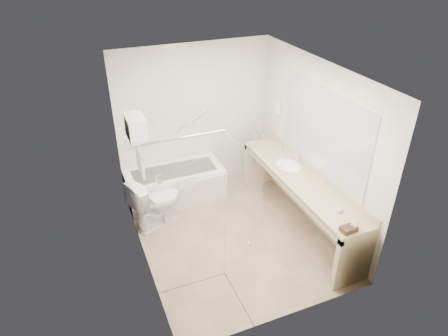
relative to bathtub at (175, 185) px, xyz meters
name	(u,v)px	position (x,y,z in m)	size (l,w,h in m)	color
floor	(232,234)	(0.50, -1.24, -0.28)	(3.20, 3.20, 0.00)	#9E8261
ceiling	(234,71)	(0.50, -1.24, 2.22)	(2.60, 3.20, 0.10)	white
wall_back	(194,119)	(0.50, 0.36, 0.97)	(2.60, 0.10, 2.50)	beige
wall_front	(294,234)	(0.50, -2.84, 0.97)	(2.60, 0.10, 2.50)	beige
wall_left	(136,182)	(-0.80, -1.24, 0.97)	(0.10, 3.20, 2.50)	beige
wall_right	(314,146)	(1.80, -1.24, 0.97)	(0.10, 3.20, 2.50)	beige
bathtub	(175,185)	(0.00, 0.00, 0.00)	(1.60, 0.73, 0.59)	white
grab_bar_short	(140,145)	(-0.45, 0.32, 0.67)	(0.03, 0.03, 0.40)	silver
grab_bar_long	(192,120)	(0.45, 0.32, 0.97)	(0.03, 0.03, 0.60)	silver
shower_enclosure	(214,224)	(-0.13, -2.16, 0.79)	(0.96, 0.91, 2.11)	silver
towel_shelf	(137,132)	(-0.67, -0.89, 1.48)	(0.24, 0.55, 0.81)	silver
vanity_counter	(300,190)	(1.52, -1.39, 0.36)	(0.55, 2.70, 0.95)	tan
sink	(289,166)	(1.55, -0.99, 0.54)	(0.40, 0.52, 0.14)	white
faucet	(297,158)	(1.70, -0.99, 0.65)	(0.03, 0.03, 0.14)	silver
mirror	(322,131)	(1.79, -1.39, 1.27)	(0.02, 2.00, 1.20)	#B2B6BF
hairdryer_unit	(277,108)	(1.75, -0.19, 1.17)	(0.08, 0.10, 0.18)	silver
toilet	(156,202)	(-0.45, -0.54, 0.13)	(0.46, 0.82, 0.80)	white
amenity_basket	(349,229)	(1.40, -2.64, 0.61)	(0.19, 0.13, 0.06)	#4E2C1B
soap_bottle_a	(354,227)	(1.49, -2.64, 0.61)	(0.07, 0.15, 0.07)	silver
soap_bottle_b	(340,209)	(1.53, -2.29, 0.62)	(0.08, 0.11, 0.08)	silver
water_bottle_left	(264,137)	(1.55, -0.14, 0.67)	(0.06, 0.06, 0.21)	silver
water_bottle_mid	(283,156)	(1.52, -0.85, 0.67)	(0.06, 0.06, 0.21)	silver
water_bottle_right	(256,138)	(1.41, -0.14, 0.68)	(0.07, 0.07, 0.22)	silver
drinking_glass_near	(263,145)	(1.45, -0.32, 0.62)	(0.07, 0.07, 0.10)	silver
drinking_glass_far	(280,166)	(1.37, -1.05, 0.62)	(0.08, 0.08, 0.10)	silver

